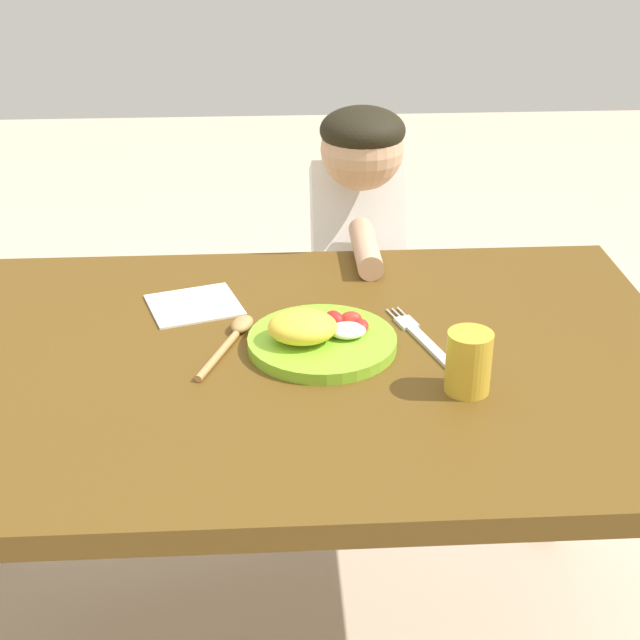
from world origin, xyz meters
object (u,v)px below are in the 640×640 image
Objects in this scene: fork at (422,338)px; spoon at (234,335)px; plate at (318,337)px; drinking_cup at (469,362)px; person at (355,294)px.

fork is 0.31m from spoon.
drinking_cup reaches higher than plate.
spoon is 0.21× the size of person.
fork is 2.28× the size of drinking_cup.
spoon reaches higher than fork.
person is at bearing 78.25° from plate.
spoon is at bearing 153.01° from drinking_cup.
drinking_cup reaches higher than spoon.
plate reaches higher than spoon.
spoon is at bearing 63.65° from person.
drinking_cup reaches higher than fork.
drinking_cup is at bearing -33.85° from plate.
spoon is 0.58m from person.
drinking_cup is at bearing 176.94° from fork.
plate is at bearing 146.15° from drinking_cup.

